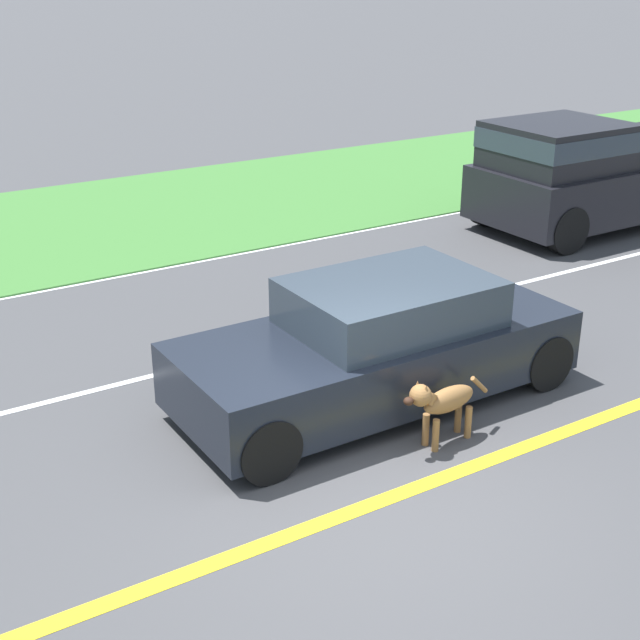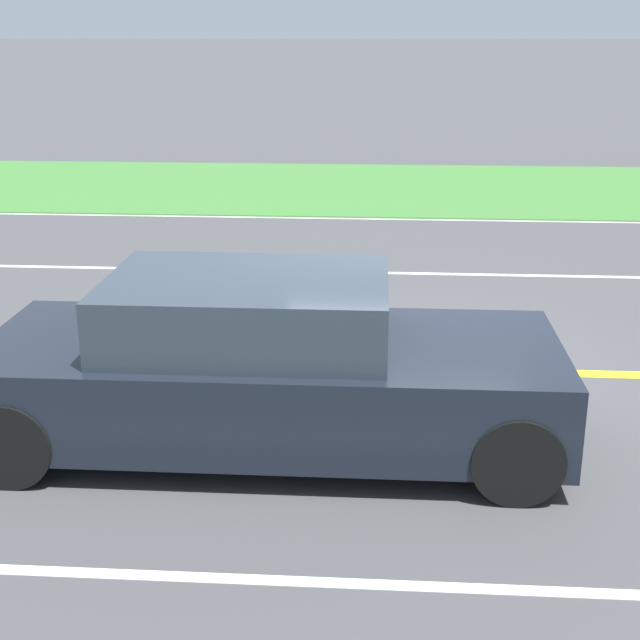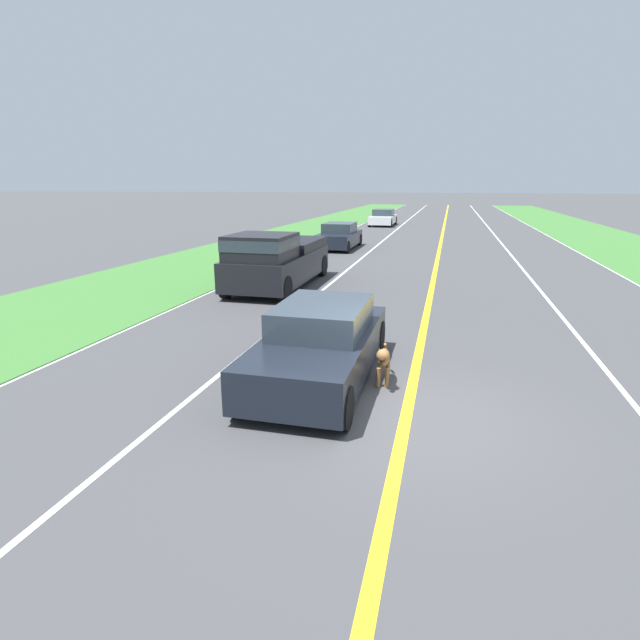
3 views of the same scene
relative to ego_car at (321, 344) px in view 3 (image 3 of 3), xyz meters
name	(u,v)px [view 3 (image 3 of 3)]	position (x,y,z in m)	size (l,w,h in m)	color
ground_plane	(406,414)	(-1.65, 1.14, -0.64)	(400.00, 400.00, 0.00)	#424244
centre_divider_line	(406,414)	(-1.65, 1.14, -0.64)	(0.18, 160.00, 0.01)	yellow
lane_edge_line_right	(29,373)	(5.35, 1.14, -0.64)	(0.14, 160.00, 0.01)	white
lane_dash_same_dir	(199,391)	(1.85, 1.14, -0.64)	(0.10, 160.00, 0.01)	white
ego_car	(321,344)	(0.00, 0.00, 0.00)	(1.81, 4.42, 1.36)	black
dog	(384,359)	(-1.14, 0.04, -0.16)	(0.27, 1.13, 0.77)	olive
pickup_truck	(276,259)	(3.48, -7.58, 0.33)	(2.14, 5.63, 1.92)	black
car_trailing_near	(339,237)	(3.71, -18.55, 0.00)	(1.87, 4.43, 1.36)	black
car_trailing_mid	(383,218)	(3.41, -34.64, -0.01)	(1.93, 4.51, 1.35)	white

